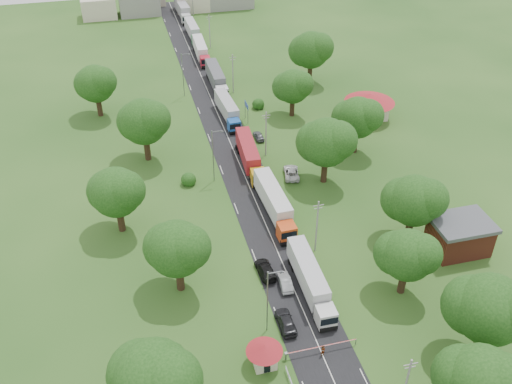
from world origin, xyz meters
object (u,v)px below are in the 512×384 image
object	(u,v)px
truck_0	(310,279)
info_sign	(246,108)
boom_barrier	(311,349)
guard_booth	(264,352)
pedestrian_near	(323,351)
car_lane_front	(286,322)
car_lane_mid	(285,282)

from	to	relation	value
truck_0	info_sign	bearing A→B (deg)	86.26
boom_barrier	guard_booth	distance (m)	5.98
pedestrian_near	boom_barrier	bearing A→B (deg)	141.43
guard_booth	truck_0	size ratio (longest dim) A/B	0.30
boom_barrier	pedestrian_near	xyz separation A→B (m)	(1.35, -0.53, -0.10)
truck_0	car_lane_front	size ratio (longest dim) A/B	3.02
car_lane_front	pedestrian_near	size ratio (longest dim) A/B	3.08
guard_booth	car_lane_mid	distance (m)	13.59
pedestrian_near	info_sign	bearing A→B (deg)	68.11
boom_barrier	truck_0	distance (m)	10.83
info_sign	car_lane_front	bearing A→B (deg)	-98.48
pedestrian_near	car_lane_mid	bearing A→B (deg)	77.53
info_sign	truck_0	size ratio (longest dim) A/B	0.28
truck_0	car_lane_front	bearing A→B (deg)	-133.41
truck_0	car_lane_mid	distance (m)	3.73
car_lane_front	info_sign	bearing A→B (deg)	-98.20
boom_barrier	info_sign	xyz separation A→B (m)	(6.56, 60.00, 2.11)
boom_barrier	guard_booth	world-z (taller)	guard_booth
car_lane_front	boom_barrier	bearing A→B (deg)	108.46
info_sign	truck_0	bearing A→B (deg)	-93.74
car_lane_mid	guard_booth	bearing A→B (deg)	66.63
info_sign	pedestrian_near	size ratio (longest dim) A/B	2.60
truck_0	pedestrian_near	distance (m)	11.03
car_lane_front	truck_0	bearing A→B (deg)	-133.13
car_lane_front	car_lane_mid	size ratio (longest dim) A/B	1.12
truck_0	guard_booth	bearing A→B (deg)	-131.80
boom_barrier	car_lane_front	bearing A→B (deg)	108.19
guard_booth	truck_0	xyz separation A→B (m)	(9.15, 10.23, -0.00)
boom_barrier	guard_booth	bearing A→B (deg)	-179.99
boom_barrier	truck_0	size ratio (longest dim) A/B	0.63
guard_booth	car_lane_front	xyz separation A→B (m)	(4.20, 5.00, -1.33)
guard_booth	car_lane_mid	bearing A→B (deg)	62.68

